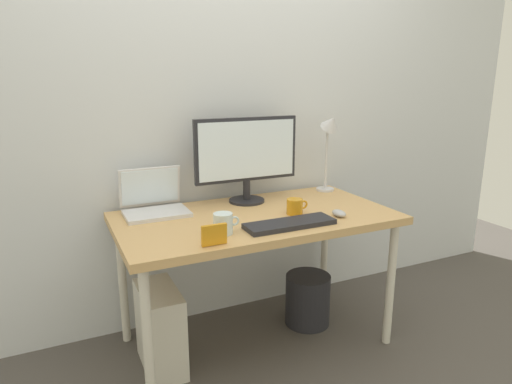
# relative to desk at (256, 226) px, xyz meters

# --- Properties ---
(ground_plane) EXTENTS (6.00, 6.00, 0.00)m
(ground_plane) POSITION_rel_desk_xyz_m (0.00, 0.00, -0.67)
(ground_plane) COLOR #4C4742
(back_wall) EXTENTS (4.40, 0.04, 2.60)m
(back_wall) POSITION_rel_desk_xyz_m (0.00, 0.43, 0.63)
(back_wall) COLOR silver
(back_wall) RESTS_ON ground_plane
(desk) EXTENTS (1.41, 0.75, 0.73)m
(desk) POSITION_rel_desk_xyz_m (0.00, 0.00, 0.00)
(desk) COLOR tan
(desk) RESTS_ON ground_plane
(monitor) EXTENTS (0.60, 0.20, 0.47)m
(monitor) POSITION_rel_desk_xyz_m (0.06, 0.24, 0.33)
(monitor) COLOR #232328
(monitor) RESTS_ON desk
(laptop) EXTENTS (0.32, 0.26, 0.23)m
(laptop) POSITION_rel_desk_xyz_m (-0.46, 0.26, 0.12)
(laptop) COLOR silver
(laptop) RESTS_ON desk
(desk_lamp) EXTENTS (0.11, 0.16, 0.49)m
(desk_lamp) POSITION_rel_desk_xyz_m (0.60, 0.24, 0.41)
(desk_lamp) COLOR silver
(desk_lamp) RESTS_ON desk
(keyboard) EXTENTS (0.44, 0.14, 0.02)m
(keyboard) POSITION_rel_desk_xyz_m (0.07, -0.23, 0.07)
(keyboard) COLOR #232328
(keyboard) RESTS_ON desk
(mouse) EXTENTS (0.06, 0.09, 0.03)m
(mouse) POSITION_rel_desk_xyz_m (0.37, -0.21, 0.08)
(mouse) COLOR #B2B2B7
(mouse) RESTS_ON desk
(coffee_mug) EXTENTS (0.12, 0.08, 0.08)m
(coffee_mug) POSITION_rel_desk_xyz_m (0.19, -0.08, 0.10)
(coffee_mug) COLOR orange
(coffee_mug) RESTS_ON desk
(glass_cup) EXTENTS (0.12, 0.09, 0.10)m
(glass_cup) POSITION_rel_desk_xyz_m (-0.26, -0.20, 0.11)
(glass_cup) COLOR silver
(glass_cup) RESTS_ON desk
(photo_frame) EXTENTS (0.11, 0.02, 0.09)m
(photo_frame) POSITION_rel_desk_xyz_m (-0.34, -0.32, 0.11)
(photo_frame) COLOR orange
(photo_frame) RESTS_ON desk
(computer_tower) EXTENTS (0.18, 0.36, 0.42)m
(computer_tower) POSITION_rel_desk_xyz_m (-0.52, 0.00, -0.46)
(computer_tower) COLOR silver
(computer_tower) RESTS_ON ground_plane
(wastebasket) EXTENTS (0.26, 0.26, 0.30)m
(wastebasket) POSITION_rel_desk_xyz_m (0.36, 0.04, -0.52)
(wastebasket) COLOR #232328
(wastebasket) RESTS_ON ground_plane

